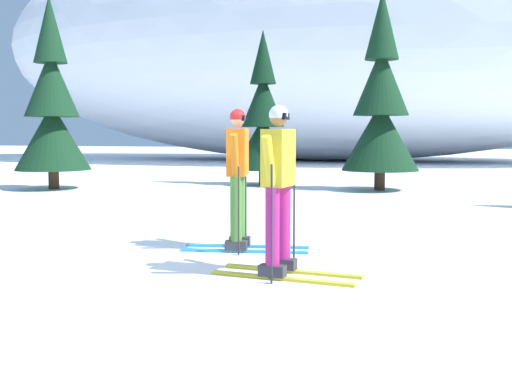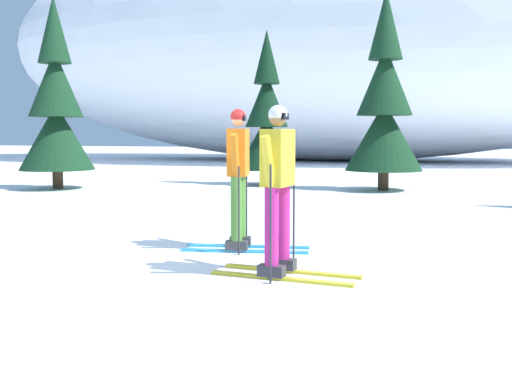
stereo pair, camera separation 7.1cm
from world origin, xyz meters
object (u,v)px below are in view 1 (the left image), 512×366
object	(u,v)px
pine_tree_far_left	(52,109)
pine_tree_center_right	(381,107)
skier_yellow_jacket	(279,185)
pine_tree_center_left	(263,121)
skier_orange_jacket	(238,176)

from	to	relation	value
pine_tree_far_left	pine_tree_center_right	size ratio (longest dim) A/B	0.99
skier_yellow_jacket	pine_tree_center_right	size ratio (longest dim) A/B	0.34
pine_tree_far_left	pine_tree_center_left	bearing A→B (deg)	30.09
pine_tree_far_left	pine_tree_center_right	distance (m)	9.05
pine_tree_center_left	skier_orange_jacket	bearing A→B (deg)	-75.41
pine_tree_center_left	pine_tree_center_right	distance (m)	3.63
skier_orange_jacket	pine_tree_center_left	bearing A→B (deg)	104.59
pine_tree_center_right	pine_tree_center_left	bearing A→B (deg)	168.49
pine_tree_far_left	pine_tree_center_left	distance (m)	6.03
skier_orange_jacket	pine_tree_center_right	bearing A→B (deg)	83.93
pine_tree_center_left	pine_tree_center_right	xyz separation A→B (m)	(3.54, -0.72, 0.32)
pine_tree_far_left	pine_tree_center_right	bearing A→B (deg)	14.72
skier_yellow_jacket	skier_orange_jacket	world-z (taller)	skier_orange_jacket
skier_yellow_jacket	pine_tree_far_left	xyz separation A→B (m)	(-8.66, 8.08, 1.24)
skier_yellow_jacket	pine_tree_center_left	bearing A→B (deg)	107.27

